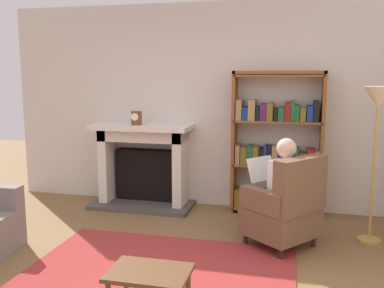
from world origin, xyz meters
name	(u,v)px	position (x,y,z in m)	size (l,w,h in m)	color
back_wall	(209,106)	(0.00, 2.55, 1.35)	(5.60, 0.10, 2.70)	beige
area_rug	(157,275)	(0.00, 0.30, 0.01)	(2.40, 1.80, 0.01)	maroon
fireplace	(144,163)	(-0.83, 2.30, 0.59)	(1.36, 0.64, 1.11)	#4C4742
mantel_clock	(136,118)	(-0.90, 2.20, 1.20)	(0.14, 0.14, 0.18)	brown
bookshelf	(276,148)	(0.92, 2.33, 0.86)	(1.12, 0.32, 1.81)	brown
armchair_reading	(286,208)	(1.08, 1.22, 0.42)	(0.88, 0.89, 0.97)	#331E14
seated_reader	(277,187)	(0.99, 1.30, 0.62)	(0.59, 0.57, 1.14)	white
side_table	(149,280)	(0.20, -0.47, 0.37)	(0.56, 0.39, 0.43)	brown
scattered_books	(166,277)	(0.10, 0.24, 0.03)	(0.40, 0.46, 0.04)	red
floor_lamp	(378,111)	(1.95, 1.60, 1.40)	(0.32, 0.32, 1.65)	#B7933F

